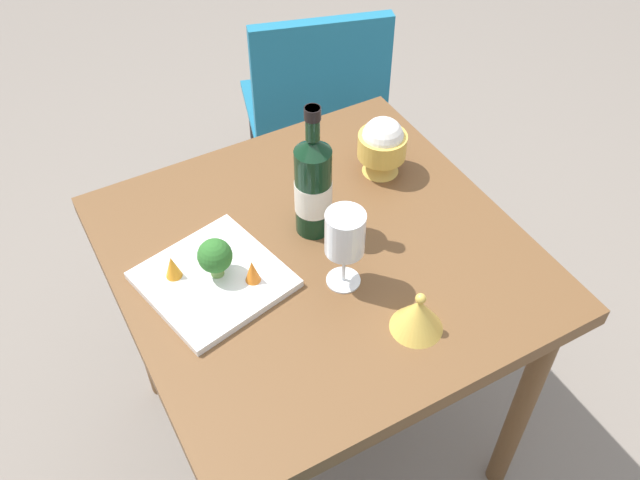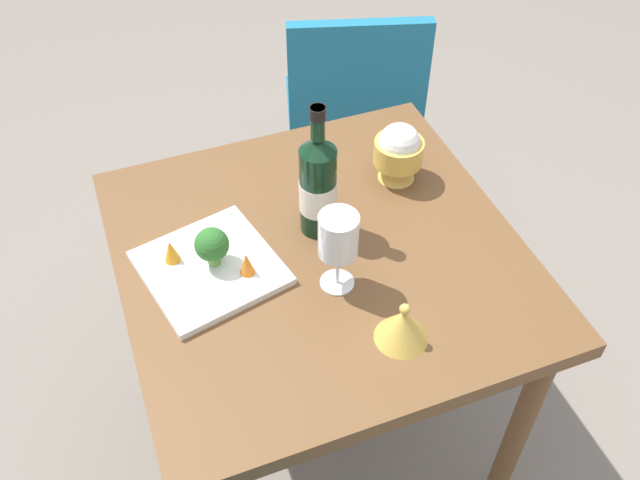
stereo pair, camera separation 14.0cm
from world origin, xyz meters
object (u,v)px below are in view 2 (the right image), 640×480
(chair_by_wall, at_px, (354,106))
(broccoli_floret, at_px, (212,245))
(rice_bowl_lid, at_px, (403,325))
(carrot_garnish_right, at_px, (247,263))
(rice_bowl, at_px, (399,151))
(wine_bottle, at_px, (318,185))
(wine_glass, at_px, (337,238))
(carrot_garnish_left, at_px, (171,251))
(serving_plate, at_px, (210,268))

(chair_by_wall, bearing_deg, broccoli_floret, -114.27)
(rice_bowl_lid, height_order, broccoli_floret, broccoli_floret)
(rice_bowl_lid, bearing_deg, carrot_garnish_right, 132.75)
(carrot_garnish_right, bearing_deg, rice_bowl, 23.23)
(chair_by_wall, relative_size, wine_bottle, 2.79)
(rice_bowl_lid, bearing_deg, wine_glass, 111.51)
(broccoli_floret, bearing_deg, carrot_garnish_left, 154.13)
(broccoli_floret, bearing_deg, carrot_garnish_right, -41.71)
(chair_by_wall, distance_m, wine_bottle, 0.81)
(serving_plate, bearing_deg, rice_bowl_lid, -44.80)
(rice_bowl_lid, xyz_separation_m, carrot_garnish_right, (-0.22, 0.24, 0.00))
(rice_bowl, height_order, carrot_garnish_left, rice_bowl)
(carrot_garnish_left, bearing_deg, rice_bowl_lid, -42.71)
(serving_plate, bearing_deg, chair_by_wall, 48.65)
(serving_plate, relative_size, broccoli_floret, 3.49)
(wine_bottle, relative_size, carrot_garnish_left, 5.91)
(carrot_garnish_left, bearing_deg, carrot_garnish_right, -33.18)
(carrot_garnish_right, bearing_deg, serving_plate, 145.30)
(chair_by_wall, bearing_deg, carrot_garnish_left, -119.30)
(carrot_garnish_right, bearing_deg, rice_bowl_lid, -47.25)
(wine_glass, bearing_deg, serving_plate, 151.45)
(wine_bottle, distance_m, rice_bowl, 0.24)
(rice_bowl_lid, distance_m, carrot_garnish_left, 0.48)
(wine_bottle, relative_size, broccoli_floret, 3.55)
(wine_bottle, xyz_separation_m, carrot_garnish_left, (-0.31, 0.00, -0.08))
(wine_bottle, relative_size, wine_glass, 1.70)
(wine_bottle, xyz_separation_m, carrot_garnish_right, (-0.18, -0.08, -0.08))
(chair_by_wall, relative_size, wine_glass, 4.75)
(wine_glass, relative_size, rice_bowl, 1.26)
(carrot_garnish_right, bearing_deg, chair_by_wall, 53.60)
(wine_bottle, bearing_deg, broccoli_floret, -171.36)
(wine_bottle, bearing_deg, wine_glass, -98.26)
(wine_glass, relative_size, broccoli_floret, 2.09)
(chair_by_wall, distance_m, rice_bowl_lid, 1.05)
(serving_plate, distance_m, broccoli_floret, 0.06)
(wine_glass, height_order, serving_plate, wine_glass)
(rice_bowl, bearing_deg, serving_plate, -164.72)
(rice_bowl, bearing_deg, wine_bottle, -158.25)
(broccoli_floret, relative_size, carrot_garnish_left, 1.66)
(broccoli_floret, xyz_separation_m, carrot_garnish_right, (0.05, -0.05, -0.02))
(serving_plate, distance_m, carrot_garnish_left, 0.08)
(rice_bowl_lid, relative_size, serving_plate, 0.33)
(wine_glass, relative_size, rice_bowl_lid, 1.79)
(broccoli_floret, height_order, carrot_garnish_right, broccoli_floret)
(rice_bowl, height_order, rice_bowl_lid, rice_bowl)
(chair_by_wall, bearing_deg, rice_bowl_lid, -91.54)
(carrot_garnish_left, bearing_deg, wine_bottle, -0.27)
(rice_bowl, height_order, serving_plate, rice_bowl)
(carrot_garnish_left, bearing_deg, chair_by_wall, 44.01)
(broccoli_floret, relative_size, carrot_garnish_right, 1.65)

